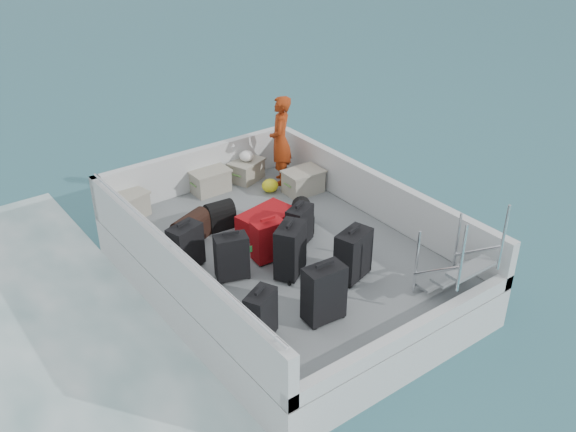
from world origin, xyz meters
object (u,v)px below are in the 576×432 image
(suitcase_6, at_px, (353,255))
(suitcase_8, at_px, (267,222))
(crate_2, at_px, (247,171))
(suitcase_2, at_px, (186,247))
(suitcase_4, at_px, (290,251))
(suitcase_7, at_px, (300,226))
(suitcase_1, at_px, (232,258))
(suitcase_5, at_px, (268,241))
(suitcase_3, at_px, (324,294))
(suitcase_0, at_px, (261,316))
(crate_0, at_px, (127,207))
(passenger, at_px, (280,141))
(crate_1, at_px, (210,182))
(crate_3, at_px, (303,182))

(suitcase_6, xyz_separation_m, suitcase_8, (-0.22, 1.63, -0.18))
(crate_2, bearing_deg, suitcase_2, -140.35)
(suitcase_4, distance_m, suitcase_7, 0.78)
(suitcase_1, height_order, suitcase_5, suitcase_1)
(suitcase_3, height_order, suitcase_5, suitcase_3)
(suitcase_0, relative_size, crate_0, 1.05)
(suitcase_0, bearing_deg, passenger, 24.42)
(suitcase_7, bearing_deg, suitcase_2, 141.50)
(crate_2, bearing_deg, suitcase_7, -104.08)
(suitcase_0, height_order, suitcase_1, suitcase_1)
(suitcase_4, distance_m, crate_0, 2.94)
(suitcase_5, height_order, crate_1, suitcase_5)
(suitcase_0, xyz_separation_m, crate_0, (-0.04, 3.58, -0.13))
(suitcase_2, height_order, crate_0, suitcase_2)
(suitcase_2, bearing_deg, suitcase_7, -31.08)
(crate_2, bearing_deg, crate_1, 180.00)
(suitcase_3, relative_size, suitcase_8, 0.90)
(suitcase_1, xyz_separation_m, passenger, (2.20, 1.95, 0.44))
(suitcase_2, distance_m, suitcase_8, 1.43)
(suitcase_7, height_order, crate_2, suitcase_7)
(suitcase_8, height_order, crate_0, crate_0)
(suitcase_6, height_order, suitcase_8, suitcase_6)
(suitcase_1, xyz_separation_m, crate_0, (-0.42, 2.35, -0.14))
(suitcase_3, xyz_separation_m, suitcase_4, (0.26, 1.01, -0.00))
(suitcase_3, xyz_separation_m, crate_2, (1.37, 3.73, -0.21))
(suitcase_2, bearing_deg, suitcase_6, -58.86)
(crate_3, bearing_deg, suitcase_3, -123.74)
(suitcase_5, height_order, crate_3, suitcase_5)
(suitcase_2, relative_size, suitcase_6, 0.94)
(suitcase_3, distance_m, crate_2, 3.98)
(suitcase_7, bearing_deg, crate_1, 70.92)
(suitcase_3, xyz_separation_m, crate_3, (1.86, 2.79, -0.19))
(suitcase_1, height_order, suitcase_8, suitcase_1)
(suitcase_0, xyz_separation_m, suitcase_2, (0.03, 1.80, 0.01))
(suitcase_0, relative_size, crate_2, 1.17)
(suitcase_0, xyz_separation_m, crate_3, (2.66, 2.63, -0.14))
(suitcase_3, distance_m, suitcase_6, 0.98)
(crate_1, distance_m, passenger, 1.35)
(suitcase_2, relative_size, crate_3, 1.07)
(suitcase_6, bearing_deg, crate_3, 50.99)
(suitcase_4, xyz_separation_m, crate_0, (-1.09, 2.73, -0.18))
(suitcase_1, height_order, crate_1, suitcase_1)
(suitcase_4, distance_m, suitcase_8, 1.17)
(suitcase_3, xyz_separation_m, crate_1, (0.64, 3.73, -0.19))
(crate_1, xyz_separation_m, crate_3, (1.22, -0.94, 0.00))
(suitcase_2, xyz_separation_m, crate_3, (2.63, 0.83, -0.14))
(crate_0, relative_size, crate_3, 1.01)
(suitcase_6, xyz_separation_m, passenger, (0.92, 2.87, 0.42))
(suitcase_5, height_order, suitcase_6, suitcase_6)
(suitcase_2, relative_size, crate_2, 1.19)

